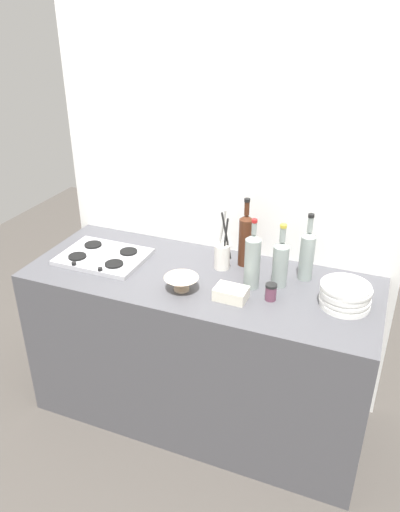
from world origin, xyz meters
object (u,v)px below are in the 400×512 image
Objects in this scene: wine_bottle_rightmost at (252,260)px; wine_bottle_leftmost at (280,262)px; plate_stack at (345,295)px; utensil_crock at (222,255)px; wine_bottle_mid_right at (245,239)px; butter_dish at (231,293)px; stovetop_hob at (103,257)px; mixing_bowl at (181,283)px; wine_bottle_mid_left at (307,254)px; condiment_jar_front at (271,292)px.

wine_bottle_leftmost is at bearing 28.01° from wine_bottle_rightmost.
wine_bottle_rightmost is (-0.12, -0.06, 0.02)m from wine_bottle_leftmost.
utensil_crock is at bearing 168.51° from plate_stack.
plate_stack is at bearing -12.08° from wine_bottle_leftmost.
butter_dish is at bearing -82.81° from wine_bottle_mid_right.
stovetop_hob is at bearing 170.75° from butter_dish.
plate_stack reaches higher than mixing_bowl.
plate_stack is at bearing 11.42° from mixing_bowl.
wine_bottle_mid_left reaches higher than plate_stack.
wine_bottle_rightmost is (-0.45, 0.00, 0.09)m from plate_stack.
stovetop_hob is 0.54m from mixing_bowl.
utensil_crock is (-0.20, 0.13, -0.07)m from wine_bottle_rightmost.
butter_dish is at bearing -9.25° from stovetop_hob.
wine_bottle_mid_right is 4.48× the size of condiment_jar_front.
condiment_jar_front reaches higher than stovetop_hob.
wine_bottle_leftmost is at bearing -132.82° from wine_bottle_mid_left.
wine_bottle_rightmost is 0.18m from condiment_jar_front.
wine_bottle_mid_right is at bearing 127.05° from condiment_jar_front.
wine_bottle_mid_left is (0.11, 0.11, 0.01)m from wine_bottle_leftmost.
plate_stack is 0.72× the size of wine_bottle_leftmost.
plate_stack is 0.34m from condiment_jar_front.
stovetop_hob is 0.84m from wine_bottle_rightmost.
butter_dish is 0.47× the size of utensil_crock.
butter_dish is at bearing -130.37° from wine_bottle_leftmost.
plate_stack is at bearing -11.49° from utensil_crock.
mixing_bowl is at bearing -147.83° from wine_bottle_mid_left.
utensil_crock reaches higher than condiment_jar_front.
wine_bottle_leftmost is at bearing -33.00° from wine_bottle_mid_right.
condiment_jar_front is at bearing -33.20° from utensil_crock.
stovetop_hob is 0.78m from wine_bottle_mid_right.
wine_bottle_leftmost is 0.27m from wine_bottle_mid_right.
wine_bottle_rightmost reaches higher than stovetop_hob.
stovetop_hob is at bearing -178.76° from wine_bottle_rightmost.
wine_bottle_mid_right is 2.44× the size of butter_dish.
wine_bottle_leftmost reaches higher than butter_dish.
wine_bottle_mid_left is at bearing 67.22° from condiment_jar_front.
mixing_bowl reaches higher than butter_dish.
wine_bottle_mid_right reaches higher than plate_stack.
mixing_bowl is at bearing -110.77° from utensil_crock.
wine_bottle_rightmost is 2.13× the size of mixing_bowl.
wine_bottle_mid_right reaches higher than utensil_crock.
wine_bottle_mid_right is 1.03× the size of wine_bottle_rightmost.
butter_dish is 0.19m from condiment_jar_front.
butter_dish is (0.77, -0.13, 0.02)m from stovetop_hob.
mixing_bowl is at bearing -119.22° from wine_bottle_mid_right.
butter_dish is 1.84× the size of condiment_jar_front.
wine_bottle_mid_right is 0.38m from butter_dish.
utensil_crock is at bearing 146.80° from condiment_jar_front.
utensil_crock reaches higher than butter_dish.
mixing_bowl is (0.52, -0.14, 0.03)m from stovetop_hob.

